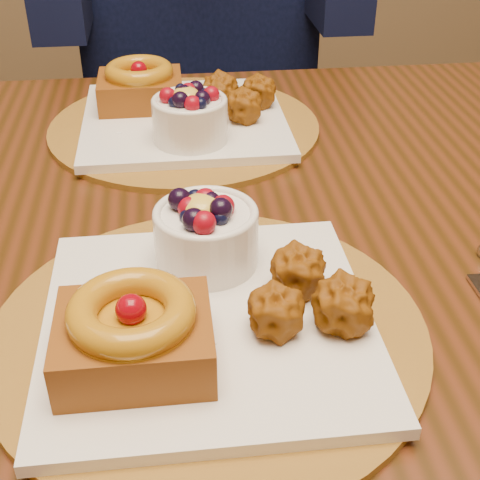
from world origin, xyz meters
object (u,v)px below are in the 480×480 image
object	(u,v)px
chair_far	(163,115)
place_setting_near	(203,304)
place_setting_far	(181,112)
dining_table	(196,262)

from	to	relation	value
chair_far	place_setting_near	bearing A→B (deg)	-64.65
place_setting_far	place_setting_near	bearing A→B (deg)	-90.01
place_setting_near	place_setting_far	world-z (taller)	same
place_setting_near	place_setting_far	size ratio (longest dim) A/B	1.00
place_setting_near	chair_far	distance (m)	0.99
dining_table	place_setting_far	xyz separation A→B (m)	(-0.00, 0.21, 0.11)
place_setting_far	chair_far	size ratio (longest dim) A/B	0.38
place_setting_near	chair_far	world-z (taller)	chair_far
dining_table	place_setting_near	xyz separation A→B (m)	(-0.00, -0.21, 0.11)
dining_table	chair_far	xyz separation A→B (m)	(-0.03, 0.75, -0.12)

